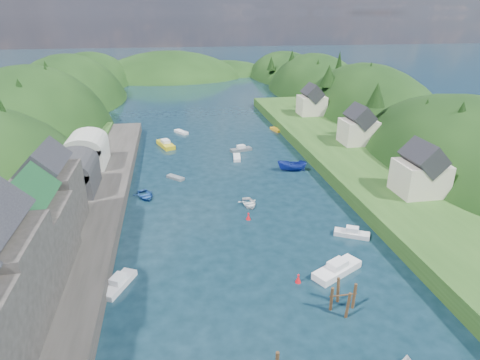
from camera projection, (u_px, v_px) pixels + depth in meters
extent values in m
plane|color=black|center=(222.00, 158.00, 84.59)|extent=(600.00, 600.00, 0.00)
ellipsoid|color=black|center=(38.00, 169.00, 103.80)|extent=(44.00, 75.56, 52.00)
ellipsoid|color=black|center=(73.00, 125.00, 142.65)|extent=(44.00, 75.56, 48.19)
ellipsoid|color=black|center=(92.00, 97.00, 180.22)|extent=(44.00, 75.56, 39.00)
ellipsoid|color=black|center=(463.00, 213.00, 78.25)|extent=(36.00, 75.56, 44.49)
ellipsoid|color=black|center=(364.00, 148.00, 117.59)|extent=(36.00, 75.56, 48.00)
ellipsoid|color=black|center=(314.00, 113.00, 156.46)|extent=(36.00, 75.56, 44.49)
ellipsoid|color=black|center=(285.00, 90.00, 194.08)|extent=(36.00, 75.56, 36.00)
ellipsoid|color=black|center=(171.00, 98.00, 196.01)|extent=(80.00, 60.00, 44.00)
ellipsoid|color=black|center=(225.00, 96.00, 210.25)|extent=(70.00, 56.00, 36.00)
cone|color=black|center=(3.00, 117.00, 66.50)|extent=(3.35, 3.35, 7.54)
cone|color=black|center=(20.00, 93.00, 83.43)|extent=(4.73, 4.73, 6.16)
cone|color=black|center=(47.00, 80.00, 97.39)|extent=(4.34, 4.34, 7.38)
cone|color=black|center=(60.00, 95.00, 104.77)|extent=(5.28, 5.28, 5.05)
cone|color=black|center=(47.00, 73.00, 112.87)|extent=(4.77, 4.77, 7.06)
cone|color=black|center=(82.00, 81.00, 123.73)|extent=(4.07, 4.07, 5.66)
cone|color=black|center=(81.00, 70.00, 135.87)|extent=(4.56, 4.56, 9.15)
cone|color=black|center=(77.00, 75.00, 142.29)|extent=(4.75, 4.75, 5.43)
cone|color=black|center=(87.00, 67.00, 152.96)|extent=(4.27, 4.27, 7.36)
cone|color=black|center=(460.00, 121.00, 68.25)|extent=(5.03, 5.03, 6.90)
cone|color=black|center=(425.00, 116.00, 77.12)|extent=(5.29, 5.29, 6.65)
cone|color=black|center=(377.00, 95.00, 86.09)|extent=(4.07, 4.07, 5.14)
cone|color=black|center=(378.00, 103.00, 96.02)|extent=(3.40, 3.40, 5.94)
cone|color=black|center=(369.00, 80.00, 107.39)|extent=(4.94, 4.94, 9.42)
cone|color=black|center=(329.00, 76.00, 112.62)|extent=(5.25, 5.25, 5.89)
cone|color=black|center=(339.00, 66.00, 125.16)|extent=(3.36, 3.36, 9.12)
cone|color=black|center=(318.00, 69.00, 137.48)|extent=(4.57, 4.57, 6.63)
cone|color=black|center=(309.00, 67.00, 151.91)|extent=(3.59, 3.59, 6.53)
cone|color=black|center=(292.00, 59.00, 156.08)|extent=(4.14, 4.14, 6.54)
cone|color=black|center=(271.00, 63.00, 170.35)|extent=(3.83, 3.83, 5.79)
cube|color=#2D2B28|center=(72.00, 235.00, 53.17)|extent=(12.00, 110.00, 2.00)
cube|color=#234719|center=(15.00, 238.00, 51.98)|extent=(12.00, 110.00, 2.50)
cube|color=#2D2B28|center=(31.00, 238.00, 43.85)|extent=(8.00, 9.00, 7.00)
cube|color=#1E592D|center=(22.00, 202.00, 42.13)|extent=(5.88, 9.36, 5.88)
cube|color=#2D2B28|center=(51.00, 199.00, 51.84)|extent=(7.00, 8.00, 8.00)
cube|color=black|center=(44.00, 164.00, 49.98)|extent=(5.15, 8.32, 5.15)
cube|color=#2D2D30|center=(73.00, 179.00, 63.53)|extent=(7.00, 9.00, 4.00)
cylinder|color=#2D2D30|center=(71.00, 167.00, 62.76)|extent=(7.00, 9.00, 7.00)
cube|color=#B2B2A8|center=(87.00, 154.00, 74.44)|extent=(7.00, 9.00, 4.00)
cylinder|color=#B2B2A8|center=(85.00, 144.00, 73.67)|extent=(7.00, 9.00, 7.00)
cube|color=#234719|center=(355.00, 162.00, 78.94)|extent=(16.00, 120.00, 2.40)
cube|color=beige|center=(420.00, 178.00, 61.46)|extent=(7.00, 6.00, 5.00)
cube|color=black|center=(424.00, 157.00, 60.17)|extent=(5.15, 6.24, 5.15)
cube|color=beige|center=(358.00, 132.00, 85.41)|extent=(7.00, 6.00, 5.00)
cube|color=black|center=(360.00, 116.00, 84.12)|extent=(5.15, 6.24, 5.15)
cube|color=beige|center=(312.00, 105.00, 109.81)|extent=(7.00, 6.00, 5.00)
cube|color=black|center=(312.00, 93.00, 108.52)|extent=(5.15, 6.24, 5.15)
cylinder|color=#382314|center=(354.00, 298.00, 41.20)|extent=(0.32, 0.32, 3.52)
cylinder|color=#382314|center=(338.00, 292.00, 42.12)|extent=(0.32, 0.32, 3.52)
cylinder|color=#382314|center=(331.00, 301.00, 40.82)|extent=(0.32, 0.32, 3.52)
cylinder|color=#382314|center=(348.00, 308.00, 39.90)|extent=(0.32, 0.32, 3.52)
cylinder|color=#382314|center=(343.00, 295.00, 40.78)|extent=(2.94, 0.16, 0.16)
cone|color=red|center=(298.00, 279.00, 45.38)|extent=(0.70, 0.70, 0.90)
sphere|color=red|center=(298.00, 275.00, 45.19)|extent=(0.30, 0.30, 0.30)
cone|color=red|center=(248.00, 217.00, 59.23)|extent=(0.70, 0.70, 0.90)
sphere|color=red|center=(248.00, 214.00, 59.04)|extent=(0.30, 0.30, 0.30)
cube|color=slate|center=(175.00, 178.00, 73.89)|extent=(3.38, 3.42, 0.51)
cube|color=silver|center=(181.00, 132.00, 101.93)|extent=(3.60, 4.57, 0.62)
cube|color=orange|center=(276.00, 130.00, 104.07)|extent=(2.37, 4.41, 0.59)
cube|color=silver|center=(337.00, 270.00, 47.03)|extent=(6.76, 5.01, 0.91)
cube|color=silver|center=(338.00, 264.00, 46.70)|extent=(2.73, 2.42, 0.70)
imported|color=white|center=(249.00, 203.00, 63.75)|extent=(3.27, 4.39, 0.87)
cube|color=gold|center=(166.00, 145.00, 91.63)|extent=(4.40, 7.17, 0.95)
cube|color=silver|center=(165.00, 141.00, 91.29)|extent=(2.28, 2.77, 0.70)
cube|color=silver|center=(237.00, 157.00, 84.02)|extent=(1.99, 4.48, 0.61)
cube|color=silver|center=(352.00, 234.00, 54.91)|extent=(4.88, 3.56, 0.66)
cube|color=silver|center=(352.00, 229.00, 54.64)|extent=(1.96, 1.73, 0.70)
imported|color=#1C319C|center=(292.00, 166.00, 77.31)|extent=(5.96, 3.11, 2.19)
imported|color=navy|center=(145.00, 195.00, 66.40)|extent=(4.73, 5.58, 0.98)
cube|color=#52595E|center=(241.00, 150.00, 88.74)|extent=(5.03, 2.91, 0.67)
cube|color=silver|center=(241.00, 147.00, 88.46)|extent=(1.92, 1.55, 0.70)
cube|color=silver|center=(119.00, 284.00, 44.69)|extent=(3.84, 5.36, 0.72)
cube|color=silver|center=(118.00, 279.00, 44.40)|extent=(1.87, 2.14, 0.70)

